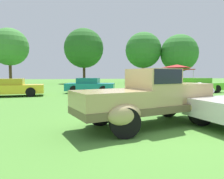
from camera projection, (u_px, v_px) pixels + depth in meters
ground_plane at (154, 130)px, 5.73m from camera, size 120.00×120.00×0.00m
feature_pickup_truck at (150, 97)px, 6.18m from camera, size 4.74×2.73×1.70m
show_car_yellow at (12, 88)px, 14.36m from camera, size 4.33×2.06×1.22m
show_car_teal at (90, 86)px, 16.83m from camera, size 4.20×2.73×1.22m
show_car_lime at (198, 85)px, 17.13m from camera, size 4.58×2.65×1.22m
spectator_near_truck at (149, 84)px, 13.45m from camera, size 0.43×0.46×1.69m
spectator_by_row at (145, 87)px, 9.91m from camera, size 0.46×0.39×1.69m
canopy_tent_left_field at (177, 67)px, 25.32m from camera, size 3.00×3.00×2.71m
treeline_far_left at (9, 47)px, 32.55m from camera, size 5.86×5.86×8.75m
treeline_mid_left at (84, 48)px, 34.52m from camera, size 6.56×6.56×9.12m
treeline_center at (143, 50)px, 36.51m from camera, size 6.31×6.31×8.91m
treeline_mid_right at (179, 53)px, 35.76m from camera, size 6.43×6.43×8.36m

